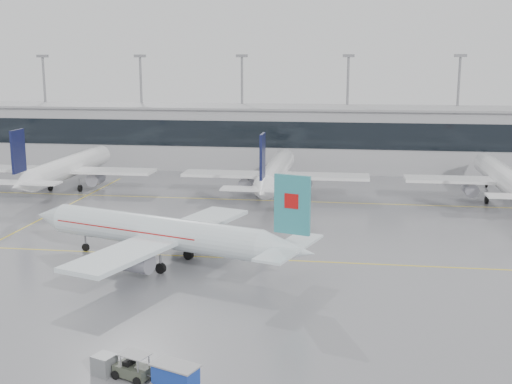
# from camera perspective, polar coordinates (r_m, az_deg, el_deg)

# --- Properties ---
(ground) EXTENTS (320.00, 320.00, 0.00)m
(ground) POSITION_cam_1_polar(r_m,az_deg,el_deg) (70.57, -1.39, -5.92)
(ground) COLOR gray
(ground) RESTS_ON ground
(taxi_line_main) EXTENTS (120.00, 0.25, 0.01)m
(taxi_line_main) POSITION_cam_1_polar(r_m,az_deg,el_deg) (70.57, -1.39, -5.91)
(taxi_line_main) COLOR yellow
(taxi_line_main) RESTS_ON ground
(taxi_line_north) EXTENTS (120.00, 0.25, 0.01)m
(taxi_line_north) POSITION_cam_1_polar(r_m,az_deg,el_deg) (99.31, 1.47, -0.77)
(taxi_line_north) COLOR yellow
(taxi_line_north) RESTS_ON ground
(taxi_line_cross) EXTENTS (0.25, 60.00, 0.01)m
(taxi_line_cross) POSITION_cam_1_polar(r_m,az_deg,el_deg) (93.65, -18.23, -2.11)
(taxi_line_cross) COLOR yellow
(taxi_line_cross) RESTS_ON ground
(terminal) EXTENTS (180.00, 15.00, 12.00)m
(terminal) POSITION_cam_1_polar(r_m,az_deg,el_deg) (129.76, 3.15, 4.81)
(terminal) COLOR #9D9DA0
(terminal) RESTS_ON ground
(terminal_glass) EXTENTS (180.00, 0.20, 5.00)m
(terminal_glass) POSITION_cam_1_polar(r_m,az_deg,el_deg) (122.12, 2.84, 5.10)
(terminal_glass) COLOR black
(terminal_glass) RESTS_ON ground
(terminal_roof) EXTENTS (182.00, 16.00, 0.40)m
(terminal_roof) POSITION_cam_1_polar(r_m,az_deg,el_deg) (129.18, 3.18, 7.54)
(terminal_roof) COLOR gray
(terminal_roof) RESTS_ON ground
(light_masts) EXTENTS (156.40, 1.00, 22.60)m
(light_masts) POSITION_cam_1_polar(r_m,az_deg,el_deg) (135.08, 3.41, 8.20)
(light_masts) COLOR gray
(light_masts) RESTS_ON ground
(air_canada_jet) EXTENTS (34.14, 27.56, 10.83)m
(air_canada_jet) POSITION_cam_1_polar(r_m,az_deg,el_deg) (68.16, -8.11, -3.67)
(air_canada_jet) COLOR silver
(air_canada_jet) RESTS_ON ground
(parked_jet_b) EXTENTS (29.64, 36.96, 11.72)m
(parked_jet_b) POSITION_cam_1_polar(r_m,az_deg,el_deg) (111.61, -16.44, 2.07)
(parked_jet_b) COLOR white
(parked_jet_b) RESTS_ON ground
(parked_jet_c) EXTENTS (29.64, 36.96, 11.72)m
(parked_jet_c) POSITION_cam_1_polar(r_m,az_deg,el_deg) (102.20, 1.73, 1.70)
(parked_jet_c) COLOR white
(parked_jet_c) RESTS_ON ground
(parked_jet_d) EXTENTS (29.64, 36.96, 11.72)m
(parked_jet_d) POSITION_cam_1_polar(r_m,az_deg,el_deg) (104.32, 21.20, 1.12)
(parked_jet_d) COLOR white
(parked_jet_d) RESTS_ON ground
(baggage_tug) EXTENTS (3.82, 2.38, 1.84)m
(baggage_tug) POSITION_cam_1_polar(r_m,az_deg,el_deg) (45.88, -10.89, -15.24)
(baggage_tug) COLOR #3C4135
(baggage_tug) RESTS_ON ground
(baggage_cart) EXTENTS (3.50, 2.72, 1.92)m
(baggage_cart) POSITION_cam_1_polar(r_m,az_deg,el_deg) (43.63, -7.16, -15.89)
(baggage_cart) COLOR gray
(baggage_cart) RESTS_ON ground
(gse_unit) EXTENTS (1.77, 1.72, 1.40)m
(gse_unit) POSITION_cam_1_polar(r_m,az_deg,el_deg) (46.81, -13.33, -14.71)
(gse_unit) COLOR slate
(gse_unit) RESTS_ON ground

